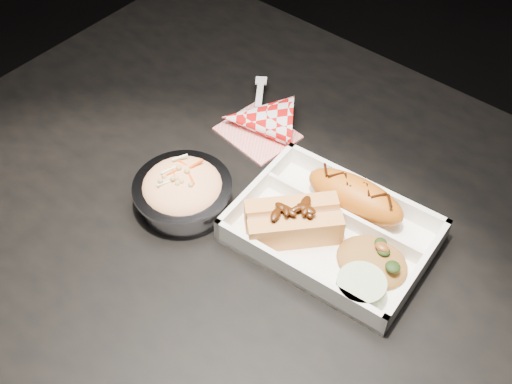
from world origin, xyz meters
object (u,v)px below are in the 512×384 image
at_px(food_tray, 332,233).
at_px(foil_coleslaw_cup, 183,190).
at_px(hotdog, 293,220).
at_px(napkin_fork, 257,120).
at_px(fried_pastry, 355,196).
at_px(dining_table, 305,274).

relative_size(food_tray, foil_coleslaw_cup, 1.95).
xyz_separation_m(hotdog, napkin_fork, (-0.17, 0.13, -0.02)).
xyz_separation_m(food_tray, foil_coleslaw_cup, (-0.19, -0.08, 0.02)).
xyz_separation_m(fried_pastry, napkin_fork, (-0.21, 0.05, -0.02)).
bearing_deg(napkin_fork, dining_table, 22.65).
bearing_deg(napkin_fork, fried_pastry, 42.00).
relative_size(food_tray, hotdog, 2.03).
bearing_deg(hotdog, foil_coleslaw_cup, 152.07).
relative_size(fried_pastry, hotdog, 1.10).
xyz_separation_m(food_tray, hotdog, (-0.04, -0.03, 0.02)).
xyz_separation_m(food_tray, fried_pastry, (-0.00, 0.06, 0.02)).
distance_m(hotdog, foil_coleslaw_cup, 0.16).
xyz_separation_m(dining_table, food_tray, (0.03, 0.02, 0.10)).
relative_size(fried_pastry, foil_coleslaw_cup, 1.05).
distance_m(dining_table, foil_coleslaw_cup, 0.21).
height_order(hotdog, napkin_fork, napkin_fork).
bearing_deg(fried_pastry, hotdog, -114.41).
height_order(foil_coleslaw_cup, napkin_fork, napkin_fork).
bearing_deg(hotdog, dining_table, -5.35).
bearing_deg(foil_coleslaw_cup, hotdog, 19.23).
relative_size(dining_table, napkin_fork, 7.56).
height_order(dining_table, foil_coleslaw_cup, foil_coleslaw_cup).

